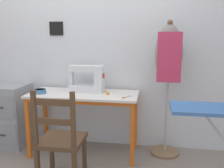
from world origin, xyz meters
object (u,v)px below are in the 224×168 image
filing_cabinet (11,115)px  thread_spool_mid_table (108,94)px  fabric_bowl (40,91)px  dress_form (168,62)px  scissors (125,97)px  sewing_machine (88,80)px  thread_spool_near_machine (106,92)px  wooden_chair (60,140)px

filing_cabinet → thread_spool_mid_table: bearing=-6.0°
fabric_bowl → dress_form: bearing=8.2°
fabric_bowl → scissors: 0.97m
thread_spool_mid_table → scissors: bearing=-21.8°
scissors → filing_cabinet: (-1.44, 0.21, -0.34)m
sewing_machine → fabric_bowl: 0.55m
fabric_bowl → scissors: (0.96, -0.05, -0.02)m
fabric_bowl → thread_spool_near_machine: size_ratio=3.79×
thread_spool_mid_table → wooden_chair: (-0.34, -0.58, -0.31)m
scissors → wooden_chair: wooden_chair is taller
scissors → thread_spool_near_machine: thread_spool_near_machine is taller
wooden_chair → dress_form: size_ratio=0.60×
thread_spool_near_machine → wooden_chair: 0.79m
dress_form → wooden_chair: bearing=-142.6°
filing_cabinet → sewing_machine: bearing=0.3°
sewing_machine → thread_spool_near_machine: sewing_machine is taller
fabric_bowl → thread_spool_mid_table: size_ratio=3.71×
scissors → thread_spool_mid_table: (-0.20, 0.08, 0.01)m
fabric_bowl → filing_cabinet: bearing=161.1°
fabric_bowl → scissors: size_ratio=0.93×
fabric_bowl → wooden_chair: (0.43, -0.55, -0.32)m
fabric_bowl → wooden_chair: bearing=-52.0°
dress_form → sewing_machine: bearing=-177.9°
scissors → thread_spool_mid_table: thread_spool_mid_table is taller
thread_spool_near_machine → sewing_machine: bearing=166.0°
sewing_machine → thread_spool_near_machine: (0.21, -0.05, -0.12)m
sewing_machine → thread_spool_near_machine: 0.25m
scissors → wooden_chair: size_ratio=0.15×
scissors → thread_spool_near_machine: 0.29m
scissors → dress_form: bearing=29.5°
thread_spool_near_machine → dress_form: (0.68, 0.09, 0.34)m
fabric_bowl → filing_cabinet: size_ratio=0.17×
sewing_machine → fabric_bowl: bearing=-161.7°
thread_spool_near_machine → filing_cabinet: (-1.21, 0.05, -0.35)m
thread_spool_near_machine → dress_form: dress_form is taller
wooden_chair → filing_cabinet: 1.15m
fabric_bowl → filing_cabinet: (-0.48, 0.16, -0.36)m
thread_spool_mid_table → dress_form: size_ratio=0.02×
sewing_machine → scissors: 0.52m
scissors → filing_cabinet: filing_cabinet is taller
scissors → filing_cabinet: size_ratio=0.18×
sewing_machine → wooden_chair: sewing_machine is taller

